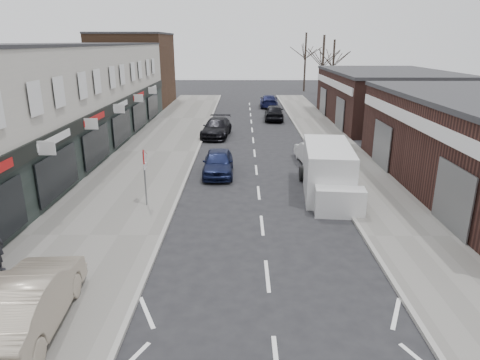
{
  "coord_description": "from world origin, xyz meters",
  "views": [
    {
      "loc": [
        -0.81,
        -6.24,
        7.25
      ],
      "look_at": [
        -0.9,
        8.06,
        2.6
      ],
      "focal_mm": 32.0,
      "sensor_mm": 36.0,
      "label": 1
    }
  ],
  "objects_px": {
    "white_van": "(328,172)",
    "parked_car_right_b": "(274,112)",
    "warning_sign": "(145,161)",
    "parked_car_right_a": "(312,153)",
    "parked_car_right_c": "(269,101)",
    "parked_car_left_b": "(216,128)",
    "sedan_on_pavement": "(27,301)",
    "parked_car_left_a": "(218,162)"
  },
  "relations": [
    {
      "from": "white_van",
      "to": "parked_car_right_b",
      "type": "relative_size",
      "value": 1.44
    },
    {
      "from": "warning_sign",
      "to": "parked_car_right_a",
      "type": "height_order",
      "value": "warning_sign"
    },
    {
      "from": "white_van",
      "to": "parked_car_right_c",
      "type": "height_order",
      "value": "white_van"
    },
    {
      "from": "parked_car_right_a",
      "to": "parked_car_left_b",
      "type": "bearing_deg",
      "value": -56.66
    },
    {
      "from": "parked_car_right_b",
      "to": "warning_sign",
      "type": "bearing_deg",
      "value": 74.5
    },
    {
      "from": "sedan_on_pavement",
      "to": "parked_car_left_a",
      "type": "relative_size",
      "value": 1.15
    },
    {
      "from": "white_van",
      "to": "parked_car_left_b",
      "type": "height_order",
      "value": "white_van"
    },
    {
      "from": "warning_sign",
      "to": "parked_car_right_b",
      "type": "xyz_separation_m",
      "value": [
        7.36,
        22.84,
        -1.45
      ]
    },
    {
      "from": "white_van",
      "to": "parked_car_right_a",
      "type": "bearing_deg",
      "value": 94.53
    },
    {
      "from": "parked_car_left_a",
      "to": "parked_car_left_b",
      "type": "height_order",
      "value": "parked_car_left_b"
    },
    {
      "from": "warning_sign",
      "to": "parked_car_right_c",
      "type": "bearing_deg",
      "value": 76.88
    },
    {
      "from": "parked_car_left_a",
      "to": "white_van",
      "type": "bearing_deg",
      "value": -30.81
    },
    {
      "from": "parked_car_left_b",
      "to": "parked_car_right_c",
      "type": "bearing_deg",
      "value": 78.04
    },
    {
      "from": "parked_car_left_a",
      "to": "parked_car_right_a",
      "type": "relative_size",
      "value": 1.01
    },
    {
      "from": "parked_car_left_b",
      "to": "parked_car_right_b",
      "type": "relative_size",
      "value": 1.12
    },
    {
      "from": "parked_car_left_a",
      "to": "parked_car_left_b",
      "type": "relative_size",
      "value": 0.84
    },
    {
      "from": "white_van",
      "to": "parked_car_left_a",
      "type": "height_order",
      "value": "white_van"
    },
    {
      "from": "parked_car_right_c",
      "to": "parked_car_right_b",
      "type": "bearing_deg",
      "value": 92.48
    },
    {
      "from": "white_van",
      "to": "sedan_on_pavement",
      "type": "height_order",
      "value": "white_van"
    },
    {
      "from": "parked_car_right_b",
      "to": "white_van",
      "type": "bearing_deg",
      "value": 95.62
    },
    {
      "from": "parked_car_right_a",
      "to": "parked_car_right_c",
      "type": "height_order",
      "value": "parked_car_right_c"
    },
    {
      "from": "parked_car_left_b",
      "to": "parked_car_right_c",
      "type": "relative_size",
      "value": 1.02
    },
    {
      "from": "parked_car_left_a",
      "to": "sedan_on_pavement",
      "type": "bearing_deg",
      "value": -107.48
    },
    {
      "from": "sedan_on_pavement",
      "to": "parked_car_left_b",
      "type": "xyz_separation_m",
      "value": [
        3.44,
        24.16,
        -0.19
      ]
    },
    {
      "from": "sedan_on_pavement",
      "to": "parked_car_left_b",
      "type": "height_order",
      "value": "sedan_on_pavement"
    },
    {
      "from": "warning_sign",
      "to": "white_van",
      "type": "distance_m",
      "value": 8.82
    },
    {
      "from": "parked_car_left_a",
      "to": "parked_car_right_a",
      "type": "bearing_deg",
      "value": 21.13
    },
    {
      "from": "parked_car_left_b",
      "to": "parked_car_right_a",
      "type": "distance_m",
      "value": 10.17
    },
    {
      "from": "warning_sign",
      "to": "parked_car_right_a",
      "type": "relative_size",
      "value": 0.65
    },
    {
      "from": "warning_sign",
      "to": "parked_car_right_b",
      "type": "height_order",
      "value": "warning_sign"
    },
    {
      "from": "sedan_on_pavement",
      "to": "parked_car_right_c",
      "type": "height_order",
      "value": "sedan_on_pavement"
    },
    {
      "from": "parked_car_right_c",
      "to": "white_van",
      "type": "bearing_deg",
      "value": 94.79
    },
    {
      "from": "parked_car_left_a",
      "to": "warning_sign",
      "type": "bearing_deg",
      "value": -121.09
    },
    {
      "from": "warning_sign",
      "to": "parked_car_left_a",
      "type": "height_order",
      "value": "warning_sign"
    },
    {
      "from": "sedan_on_pavement",
      "to": "parked_car_right_b",
      "type": "relative_size",
      "value": 1.08
    },
    {
      "from": "white_van",
      "to": "parked_car_right_b",
      "type": "height_order",
      "value": "white_van"
    },
    {
      "from": "parked_car_left_b",
      "to": "parked_car_right_b",
      "type": "distance_m",
      "value": 9.08
    },
    {
      "from": "parked_car_right_a",
      "to": "parked_car_right_b",
      "type": "distance_m",
      "value": 15.48
    },
    {
      "from": "warning_sign",
      "to": "white_van",
      "type": "xyz_separation_m",
      "value": [
        8.55,
        1.89,
        -1.06
      ]
    },
    {
      "from": "parked_car_left_b",
      "to": "parked_car_right_a",
      "type": "height_order",
      "value": "parked_car_left_b"
    },
    {
      "from": "parked_car_right_a",
      "to": "white_van",
      "type": "bearing_deg",
      "value": 83.25
    },
    {
      "from": "parked_car_left_b",
      "to": "parked_car_right_a",
      "type": "relative_size",
      "value": 1.2
    }
  ]
}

